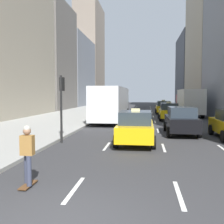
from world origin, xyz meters
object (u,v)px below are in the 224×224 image
object	(u,v)px
taxi_third	(163,107)
skateboarder	(27,153)
taxi_fourth	(169,111)
taxi_second	(136,127)
sedan_black_near	(181,120)
city_bus	(112,102)
box_truck	(189,102)
traffic_light_pole	(62,98)

from	to	relation	value
taxi_third	skateboarder	distance (m)	28.64
taxi_fourth	skateboarder	xyz separation A→B (m)	(-5.56, -19.81, 0.08)
taxi_second	sedan_black_near	bearing A→B (deg)	51.82
skateboarder	taxi_second	bearing A→B (deg)	68.06
skateboarder	city_bus	bearing A→B (deg)	90.15
box_truck	skateboarder	bearing A→B (deg)	-108.46
city_bus	traffic_light_pole	bearing A→B (deg)	-95.38
taxi_second	box_truck	world-z (taller)	box_truck
taxi_second	traffic_light_pole	distance (m)	4.24
city_bus	skateboarder	distance (m)	18.77
taxi_fourth	traffic_light_pole	distance (m)	14.86
sedan_black_near	taxi_second	bearing A→B (deg)	-128.18
taxi_fourth	skateboarder	distance (m)	20.57
taxi_fourth	box_truck	size ratio (longest dim) A/B	0.52
taxi_second	taxi_fourth	bearing A→B (deg)	77.80
traffic_light_pole	sedan_black_near	bearing A→B (deg)	29.08
sedan_black_near	skateboarder	distance (m)	11.81
taxi_second	box_truck	distance (m)	19.05
taxi_second	city_bus	size ratio (longest dim) A/B	0.38
taxi_second	taxi_third	distance (m)	21.42
sedan_black_near	traffic_light_pole	bearing A→B (deg)	-150.92
box_truck	skateboarder	distance (m)	26.41
sedan_black_near	box_truck	xyz separation A→B (m)	(2.80, 14.63, 0.80)
box_truck	taxi_third	bearing A→B (deg)	132.60
sedan_black_near	city_bus	size ratio (longest dim) A/B	0.38
taxi_second	taxi_third	xyz separation A→B (m)	(2.80, 21.24, 0.00)
box_truck	skateboarder	world-z (taller)	box_truck
sedan_black_near	box_truck	distance (m)	14.92
taxi_third	city_bus	distance (m)	10.93
skateboarder	traffic_light_pole	bearing A→B (deg)	100.11
taxi_second	taxi_third	size ratio (longest dim) A/B	1.00
taxi_third	box_truck	distance (m)	4.22
city_bus	skateboarder	xyz separation A→B (m)	(0.05, -18.75, -0.82)
sedan_black_near	city_bus	distance (m)	10.09
taxi_fourth	traffic_light_pole	world-z (taller)	traffic_light_pole
taxi_second	skateboarder	size ratio (longest dim) A/B	2.52
sedan_black_near	traffic_light_pole	world-z (taller)	traffic_light_pole
taxi_second	city_bus	distance (m)	12.26
taxi_third	sedan_black_near	xyz separation A→B (m)	(0.00, -17.67, 0.03)
city_bus	skateboarder	bearing A→B (deg)	-89.85
taxi_third	taxi_second	bearing A→B (deg)	-97.51
taxi_third	sedan_black_near	bearing A→B (deg)	-90.00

